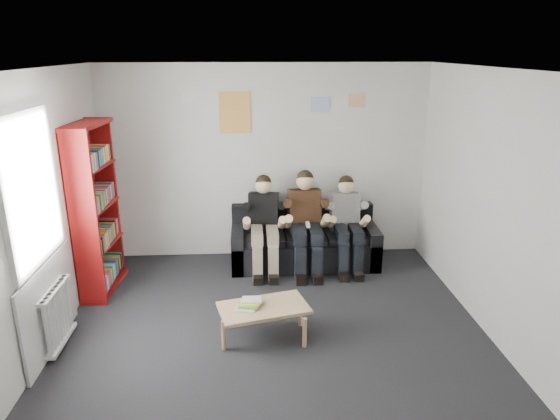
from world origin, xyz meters
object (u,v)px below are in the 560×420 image
sofa (304,244)px  person_right (347,224)px  person_left (264,226)px  person_middle (306,223)px  bookshelf (96,209)px  coffee_table (264,310)px

sofa → person_right: (0.56, -0.19, 0.34)m
person_right → person_left: bearing=-179.8°
person_middle → person_right: size_ratio=1.07×
bookshelf → person_right: 3.20m
bookshelf → person_right: size_ratio=1.66×
person_middle → person_right: (0.56, 0.00, -0.03)m
bookshelf → coffee_table: bearing=-27.6°
person_left → person_right: bearing=7.9°
person_middle → sofa: bearing=86.2°
coffee_table → person_left: (0.07, 1.69, 0.31)m
sofa → person_middle: bearing=-90.0°
bookshelf → sofa: bearing=18.6°
bookshelf → person_middle: bearing=14.5°
coffee_table → person_middle: (0.62, 1.69, 0.33)m
person_left → person_middle: bearing=7.5°
bookshelf → person_right: bookshelf is taller
sofa → coffee_table: bearing=-108.4°
person_left → bookshelf: bearing=-160.3°
coffee_table → sofa: bearing=71.6°
bookshelf → coffee_table: (1.96, -1.26, -0.72)m
coffee_table → person_middle: 1.83m
sofa → coffee_table: sofa is taller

